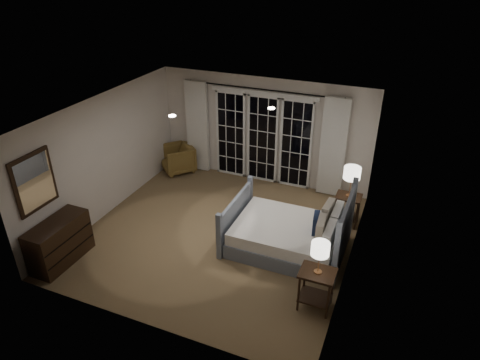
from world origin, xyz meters
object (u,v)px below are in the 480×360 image
at_px(armchair, 178,159).
at_px(dresser, 60,242).
at_px(lamp_left, 320,249).
at_px(lamp_right, 352,173).
at_px(bed, 290,235).
at_px(nightstand_right, 348,205).
at_px(nightstand_left, 316,284).

xyz_separation_m(armchair, dresser, (-0.13, -3.90, 0.06)).
height_order(lamp_left, lamp_right, lamp_right).
height_order(bed, lamp_left, lamp_left).
bearing_deg(nightstand_right, dresser, -144.91).
height_order(armchair, dresser, dresser).
distance_m(nightstand_left, lamp_right, 2.62).
bearing_deg(dresser, bed, 27.33).
xyz_separation_m(nightstand_left, lamp_right, (0.03, 2.53, 0.69)).
bearing_deg(nightstand_right, bed, -123.02).
distance_m(bed, lamp_right, 1.71).
relative_size(nightstand_left, nightstand_right, 1.07).
xyz_separation_m(nightstand_right, dresser, (-4.46, -3.13, -0.02)).
bearing_deg(lamp_left, armchair, 142.58).
height_order(nightstand_right, lamp_right, lamp_right).
height_order(nightstand_left, lamp_left, lamp_left).
relative_size(nightstand_right, lamp_right, 1.02).
distance_m(nightstand_left, armchair, 5.42).
distance_m(nightstand_right, lamp_left, 2.62).
distance_m(lamp_left, armchair, 5.47).
height_order(bed, nightstand_left, bed).
relative_size(lamp_left, armchair, 0.71).
distance_m(nightstand_left, nightstand_right, 2.53).
xyz_separation_m(lamp_right, armchair, (-4.33, 0.77, -0.81)).
bearing_deg(lamp_right, bed, -123.02).
height_order(bed, nightstand_right, bed).
height_order(bed, armchair, bed).
bearing_deg(nightstand_left, armchair, 142.58).
xyz_separation_m(lamp_left, armchair, (-4.30, 3.29, -0.77)).
xyz_separation_m(bed, nightstand_left, (0.78, -1.28, 0.14)).
distance_m(nightstand_right, lamp_right, 0.72).
distance_m(nightstand_left, dresser, 4.48).
bearing_deg(lamp_right, dresser, -144.91).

